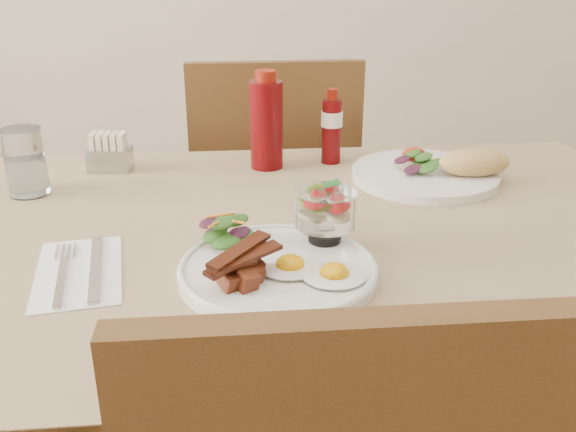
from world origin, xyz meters
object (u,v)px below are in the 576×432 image
(hot_sauce_bottle, at_px, (332,127))
(sugar_caddy, at_px, (109,154))
(fruit_cup, at_px, (325,209))
(water_glass, at_px, (26,166))
(table, at_px, (300,277))
(second_plate, at_px, (436,170))
(main_plate, at_px, (278,271))
(chair_far, at_px, (273,205))
(ketchup_bottle, at_px, (266,123))

(hot_sauce_bottle, relative_size, sugar_caddy, 1.72)
(fruit_cup, distance_m, hot_sauce_bottle, 0.42)
(sugar_caddy, bearing_deg, fruit_cup, -39.90)
(hot_sauce_bottle, distance_m, water_glass, 0.60)
(table, distance_m, fruit_cup, 0.18)
(fruit_cup, xyz_separation_m, second_plate, (0.26, 0.29, -0.05))
(main_plate, bearing_deg, water_glass, 140.20)
(chair_far, distance_m, hot_sauce_bottle, 0.46)
(fruit_cup, bearing_deg, sugar_caddy, 133.46)
(chair_far, height_order, water_glass, chair_far)
(main_plate, xyz_separation_m, hot_sauce_bottle, (0.15, 0.49, 0.07))
(main_plate, bearing_deg, ketchup_bottle, 88.32)
(hot_sauce_bottle, xyz_separation_m, water_glass, (-0.59, -0.13, -0.02))
(water_glass, bearing_deg, hot_sauce_bottle, 12.66)
(ketchup_bottle, distance_m, sugar_caddy, 0.33)
(chair_far, distance_m, water_glass, 0.72)
(chair_far, xyz_separation_m, ketchup_bottle, (-0.04, -0.34, 0.32))
(fruit_cup, bearing_deg, hot_sauce_bottle, 80.00)
(chair_far, xyz_separation_m, water_glass, (-0.48, -0.46, 0.28))
(table, bearing_deg, fruit_cup, -70.14)
(table, bearing_deg, sugar_caddy, 137.45)
(sugar_caddy, height_order, water_glass, water_glass)
(fruit_cup, xyz_separation_m, hot_sauce_bottle, (0.07, 0.42, 0.01))
(chair_far, height_order, main_plate, chair_far)
(table, xyz_separation_m, hot_sauce_bottle, (0.10, 0.34, 0.16))
(main_plate, distance_m, second_plate, 0.50)
(second_plate, xyz_separation_m, water_glass, (-0.78, -0.00, 0.04))
(main_plate, relative_size, ketchup_bottle, 1.40)
(chair_far, relative_size, second_plate, 3.06)
(chair_far, distance_m, ketchup_bottle, 0.47)
(table, height_order, water_glass, water_glass)
(main_plate, distance_m, fruit_cup, 0.12)
(ketchup_bottle, relative_size, hot_sauce_bottle, 1.27)
(table, relative_size, main_plate, 4.75)
(chair_far, xyz_separation_m, hot_sauce_bottle, (0.10, -0.33, 0.30))
(table, distance_m, hot_sauce_bottle, 0.39)
(table, relative_size, water_glass, 10.68)
(water_glass, bearing_deg, main_plate, -39.80)
(second_plate, distance_m, sugar_caddy, 0.66)
(main_plate, height_order, second_plate, second_plate)
(second_plate, bearing_deg, fruit_cup, -132.24)
(second_plate, xyz_separation_m, sugar_caddy, (-0.65, 0.12, 0.02))
(ketchup_bottle, bearing_deg, main_plate, -91.68)
(fruit_cup, relative_size, hot_sauce_bottle, 0.60)
(fruit_cup, xyz_separation_m, ketchup_bottle, (-0.06, 0.40, 0.03))
(ketchup_bottle, bearing_deg, hot_sauce_bottle, 7.26)
(chair_far, xyz_separation_m, sugar_caddy, (-0.36, -0.34, 0.26))
(chair_far, bearing_deg, hot_sauce_bottle, -72.56)
(table, relative_size, ketchup_bottle, 6.65)
(fruit_cup, distance_m, second_plate, 0.39)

